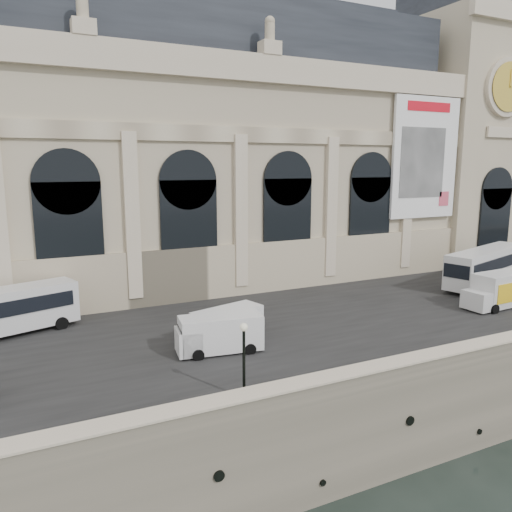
{
  "coord_description": "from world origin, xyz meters",
  "views": [
    {
      "loc": [
        -17.85,
        -20.29,
        18.39
      ],
      "look_at": [
        2.68,
        22.0,
        9.68
      ],
      "focal_mm": 35.0,
      "sensor_mm": 36.0,
      "label": 1
    }
  ],
  "objects_px": {
    "box_truck": "(502,290)",
    "van_c": "(216,334)",
    "lamp_right": "(244,362)",
    "van_b": "(224,326)",
    "bus_right": "(486,266)"
  },
  "relations": [
    {
      "from": "van_b",
      "to": "lamp_right",
      "type": "height_order",
      "value": "lamp_right"
    },
    {
      "from": "bus_right",
      "to": "van_c",
      "type": "relative_size",
      "value": 2.26
    },
    {
      "from": "bus_right",
      "to": "box_truck",
      "type": "xyz_separation_m",
      "value": [
        -4.99,
        -5.9,
        -0.63
      ]
    },
    {
      "from": "bus_right",
      "to": "box_truck",
      "type": "distance_m",
      "value": 7.75
    },
    {
      "from": "bus_right",
      "to": "van_c",
      "type": "height_order",
      "value": "bus_right"
    },
    {
      "from": "lamp_right",
      "to": "box_truck",
      "type": "bearing_deg",
      "value": 12.38
    },
    {
      "from": "bus_right",
      "to": "van_c",
      "type": "distance_m",
      "value": 32.02
    },
    {
      "from": "van_b",
      "to": "lamp_right",
      "type": "distance_m",
      "value": 8.85
    },
    {
      "from": "lamp_right",
      "to": "bus_right",
      "type": "bearing_deg",
      "value": 20.13
    },
    {
      "from": "van_c",
      "to": "box_truck",
      "type": "bearing_deg",
      "value": -1.67
    },
    {
      "from": "van_c",
      "to": "box_truck",
      "type": "height_order",
      "value": "box_truck"
    },
    {
      "from": "box_truck",
      "to": "lamp_right",
      "type": "relative_size",
      "value": 1.82
    },
    {
      "from": "van_b",
      "to": "lamp_right",
      "type": "xyz_separation_m",
      "value": [
        -2.31,
        -8.49,
        0.89
      ]
    },
    {
      "from": "box_truck",
      "to": "van_b",
      "type": "bearing_deg",
      "value": 174.54
    },
    {
      "from": "box_truck",
      "to": "van_c",
      "type": "bearing_deg",
      "value": 178.33
    }
  ]
}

